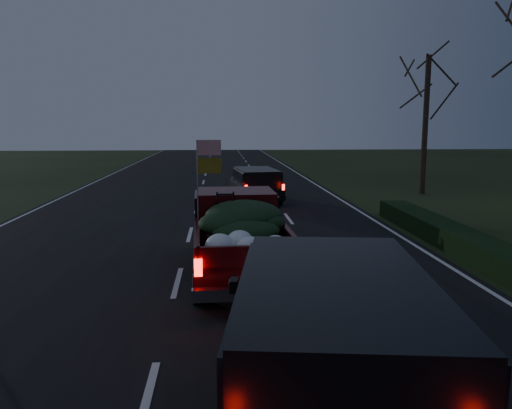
{
  "coord_description": "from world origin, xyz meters",
  "views": [
    {
      "loc": [
        0.98,
        -11.01,
        3.56
      ],
      "look_at": [
        2.02,
        3.03,
        1.3
      ],
      "focal_mm": 35.0,
      "sensor_mm": 36.0,
      "label": 1
    }
  ],
  "objects": [
    {
      "name": "ground",
      "position": [
        0.0,
        0.0,
        0.0
      ],
      "size": [
        120.0,
        120.0,
        0.0
      ],
      "primitive_type": "plane",
      "color": "black",
      "rests_on": "ground"
    },
    {
      "name": "road_asphalt",
      "position": [
        0.0,
        0.0,
        0.01
      ],
      "size": [
        14.0,
        120.0,
        0.02
      ],
      "primitive_type": "cube",
      "color": "black",
      "rests_on": "ground"
    },
    {
      "name": "bare_tree_far",
      "position": [
        11.5,
        14.0,
        5.23
      ],
      "size": [
        3.6,
        3.6,
        7.0
      ],
      "color": "black",
      "rests_on": "ground"
    },
    {
      "name": "pickup_truck",
      "position": [
        1.42,
        0.67,
        1.07
      ],
      "size": [
        2.3,
        5.55,
        2.87
      ],
      "rotation": [
        0.0,
        0.0,
        0.04
      ],
      "color": "#3B080B",
      "rests_on": "ground"
    },
    {
      "name": "lead_suv",
      "position": [
        2.69,
        12.02,
        0.94
      ],
      "size": [
        2.28,
        4.5,
        1.24
      ],
      "rotation": [
        0.0,
        0.0,
        0.11
      ],
      "color": "black",
      "rests_on": "ground"
    },
    {
      "name": "hedge_row",
      "position": [
        7.8,
        3.0,
        0.3
      ],
      "size": [
        1.0,
        10.0,
        0.6
      ],
      "primitive_type": "cube",
      "color": "black",
      "rests_on": "ground"
    },
    {
      "name": "rear_suv",
      "position": [
        2.29,
        -5.59,
        1.16
      ],
      "size": [
        2.91,
        5.57,
        1.53
      ],
      "rotation": [
        0.0,
        0.0,
        -0.13
      ],
      "color": "black",
      "rests_on": "ground"
    }
  ]
}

